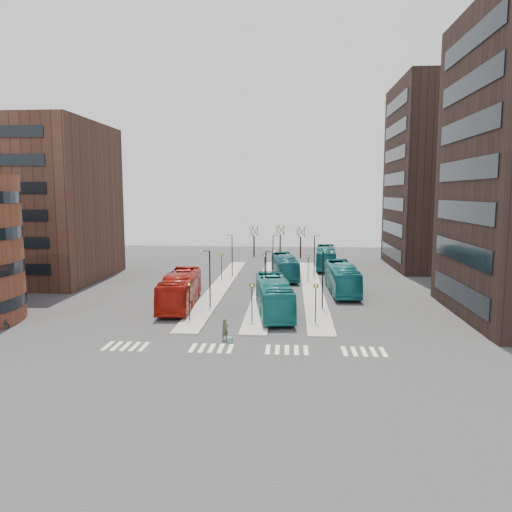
# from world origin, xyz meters

# --- Properties ---
(ground) EXTENTS (160.00, 160.00, 0.00)m
(ground) POSITION_xyz_m (0.00, 0.00, 0.00)
(ground) COLOR #2D2D30
(ground) RESTS_ON ground
(island_left) EXTENTS (2.50, 45.00, 0.15)m
(island_left) POSITION_xyz_m (-4.00, 30.00, 0.07)
(island_left) COLOR gray
(island_left) RESTS_ON ground
(island_mid) EXTENTS (2.50, 45.00, 0.15)m
(island_mid) POSITION_xyz_m (2.00, 30.00, 0.07)
(island_mid) COLOR gray
(island_mid) RESTS_ON ground
(island_right) EXTENTS (2.50, 45.00, 0.15)m
(island_right) POSITION_xyz_m (8.00, 30.00, 0.07)
(island_right) COLOR gray
(island_right) RESTS_ON ground
(suitcase) EXTENTS (0.46, 0.40, 0.50)m
(suitcase) POSITION_xyz_m (0.30, 5.43, 0.25)
(suitcase) COLOR navy
(suitcase) RESTS_ON ground
(red_bus) EXTENTS (4.02, 13.43, 3.69)m
(red_bus) POSITION_xyz_m (-6.76, 18.46, 1.84)
(red_bus) COLOR #9A140B
(red_bus) RESTS_ON ground
(teal_bus_a) EXTENTS (4.60, 13.25, 3.62)m
(teal_bus_a) POSITION_xyz_m (3.53, 15.91, 1.81)
(teal_bus_a) COLOR #156A6D
(teal_bus_a) RESTS_ON ground
(teal_bus_b) EXTENTS (4.30, 12.39, 3.38)m
(teal_bus_b) POSITION_xyz_m (4.33, 37.18, 1.69)
(teal_bus_b) COLOR #12555D
(teal_bus_b) RESTS_ON ground
(teal_bus_c) EXTENTS (3.43, 13.05, 3.61)m
(teal_bus_c) POSITION_xyz_m (11.57, 27.28, 1.81)
(teal_bus_c) COLOR #16696F
(teal_bus_c) RESTS_ON ground
(teal_bus_d) EXTENTS (3.74, 12.97, 3.57)m
(teal_bus_d) POSITION_xyz_m (10.88, 47.15, 1.79)
(teal_bus_d) COLOR #145E68
(teal_bus_d) RESTS_ON ground
(traveller) EXTENTS (0.80, 0.78, 1.85)m
(traveller) POSITION_xyz_m (-0.20, 6.21, 0.93)
(traveller) COLOR #434328
(traveller) RESTS_ON ground
(commuter_a) EXTENTS (0.89, 0.71, 1.76)m
(commuter_a) POSITION_xyz_m (-7.92, 17.63, 0.88)
(commuter_a) COLOR black
(commuter_a) RESTS_ON ground
(commuter_b) EXTENTS (0.48, 0.92, 1.51)m
(commuter_b) POSITION_xyz_m (3.01, 13.06, 0.75)
(commuter_b) COLOR black
(commuter_b) RESTS_ON ground
(commuter_c) EXTENTS (1.16, 1.32, 1.77)m
(commuter_c) POSITION_xyz_m (2.46, 16.75, 0.89)
(commuter_c) COLOR black
(commuter_c) RESTS_ON ground
(bicycle_far) EXTENTS (1.87, 1.19, 0.93)m
(bicycle_far) POSITION_xyz_m (-21.00, 8.43, 0.46)
(bicycle_far) COLOR gray
(bicycle_far) RESTS_ON ground
(crosswalk_stripes) EXTENTS (22.35, 2.40, 0.01)m
(crosswalk_stripes) POSITION_xyz_m (1.75, 4.00, 0.01)
(crosswalk_stripes) COLOR silver
(crosswalk_stripes) RESTS_ON ground
(office_block) EXTENTS (25.00, 20.12, 22.00)m
(office_block) POSITION_xyz_m (-34.00, 33.98, 11.00)
(office_block) COLOR #462A20
(office_block) RESTS_ON ground
(tower_far) EXTENTS (20.12, 20.00, 30.00)m
(tower_far) POSITION_xyz_m (31.98, 50.00, 15.00)
(tower_far) COLOR black
(tower_far) RESTS_ON ground
(sign_poles) EXTENTS (12.45, 22.12, 3.65)m
(sign_poles) POSITION_xyz_m (1.60, 23.00, 2.41)
(sign_poles) COLOR black
(sign_poles) RESTS_ON ground
(lamp_posts) EXTENTS (14.04, 20.24, 6.12)m
(lamp_posts) POSITION_xyz_m (2.64, 28.00, 3.58)
(lamp_posts) COLOR black
(lamp_posts) RESTS_ON ground
(bare_trees) EXTENTS (10.97, 8.14, 5.90)m
(bare_trees) POSITION_xyz_m (2.67, 62.67, 2.72)
(bare_trees) COLOR black
(bare_trees) RESTS_ON ground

